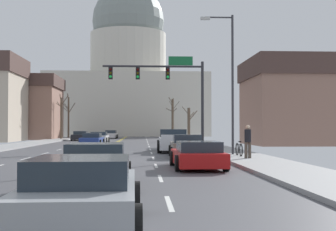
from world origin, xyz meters
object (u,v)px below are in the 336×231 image
at_px(signal_gantry, 167,82).
at_px(sedan_near_02, 198,155).
at_px(sedan_oncoming_02, 80,136).
at_px(bicycle_parked, 239,149).
at_px(street_lamp_right, 229,73).
at_px(sedan_oncoming_00, 92,140).
at_px(sedan_near_04, 82,195).
at_px(sedan_oncoming_03, 111,135).
at_px(sedan_near_03, 97,167).
at_px(sedan_near_01, 187,147).
at_px(pedestrian_00, 248,140).
at_px(sedan_oncoming_01, 99,138).
at_px(pickup_truck_near_00, 173,142).

bearing_deg(signal_gantry, sedan_near_02, -88.75).
bearing_deg(sedan_oncoming_02, bicycle_parked, -69.37).
bearing_deg(signal_gantry, street_lamp_right, -71.26).
bearing_deg(sedan_oncoming_00, sedan_near_04, -84.21).
bearing_deg(sedan_oncoming_03, sedan_oncoming_00, -89.45).
bearing_deg(sedan_near_03, sedan_near_04, -86.91).
relative_size(signal_gantry, sedan_near_02, 1.69).
relative_size(sedan_near_01, sedan_near_04, 1.01).
xyz_separation_m(sedan_oncoming_02, pedestrian_00, (13.46, -37.91, 0.50)).
relative_size(sedan_near_02, sedan_oncoming_01, 1.02).
xyz_separation_m(sedan_near_01, pedestrian_00, (2.84, -3.24, 0.48)).
relative_size(street_lamp_right, sedan_oncoming_03, 1.84).
height_order(sedan_oncoming_00, sedan_oncoming_02, sedan_oncoming_02).
bearing_deg(sedan_oncoming_01, sedan_oncoming_00, -88.94).
distance_m(sedan_near_04, sedan_oncoming_01, 43.67).
bearing_deg(sedan_near_01, bicycle_parked, -20.38).
xyz_separation_m(sedan_oncoming_03, pedestrian_00, (10.24, -49.09, 0.49)).
bearing_deg(sedan_near_02, sedan_near_03, -121.22).
height_order(street_lamp_right, pickup_truck_near_00, street_lamp_right).
distance_m(sedan_near_02, sedan_near_03, 6.98).
relative_size(street_lamp_right, pickup_truck_near_00, 1.55).
bearing_deg(street_lamp_right, signal_gantry, 108.74).
bearing_deg(street_lamp_right, sedan_near_01, -172.77).
xyz_separation_m(sedan_near_03, sedan_oncoming_03, (-3.54, 59.30, 0.01)).
bearing_deg(signal_gantry, sedan_oncoming_02, 111.72).
height_order(street_lamp_right, sedan_oncoming_01, street_lamp_right).
bearing_deg(sedan_near_01, street_lamp_right, 7.23).
relative_size(signal_gantry, sedan_oncoming_01, 1.72).
bearing_deg(pedestrian_00, signal_gantry, 105.10).
xyz_separation_m(sedan_near_03, pedestrian_00, (6.70, 10.21, 0.49)).
bearing_deg(street_lamp_right, sedan_near_04, -107.41).
bearing_deg(sedan_oncoming_03, sedan_near_03, -86.58).
relative_size(pickup_truck_near_00, sedan_near_01, 1.17).
xyz_separation_m(sedan_near_03, sedan_oncoming_02, (-6.75, 48.13, -0.01)).
bearing_deg(sedan_near_03, bicycle_parked, 61.61).
distance_m(street_lamp_right, sedan_oncoming_02, 37.04).
distance_m(signal_gantry, sedan_near_01, 10.68).
bearing_deg(sedan_oncoming_02, pickup_truck_near_00, -70.49).
xyz_separation_m(sedan_oncoming_00, sedan_oncoming_02, (-3.50, 18.63, 0.02)).
height_order(sedan_near_02, bicycle_parked, sedan_near_02).
bearing_deg(sedan_oncoming_03, pedestrian_00, -78.21).
height_order(sedan_oncoming_01, sedan_oncoming_03, sedan_oncoming_03).
bearing_deg(sedan_near_01, sedan_near_02, -91.85).
bearing_deg(bicycle_parked, sedan_oncoming_01, 111.63).
relative_size(sedan_near_03, sedan_oncoming_03, 0.99).
height_order(sedan_oncoming_03, bicycle_parked, sedan_oncoming_03).
xyz_separation_m(signal_gantry, sedan_near_03, (-3.25, -23.03, -4.71)).
xyz_separation_m(sedan_near_02, sedan_oncoming_03, (-7.16, 53.33, 0.05)).
distance_m(sedan_oncoming_00, sedan_oncoming_03, 29.80).
height_order(sedan_oncoming_02, pedestrian_00, pedestrian_00).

